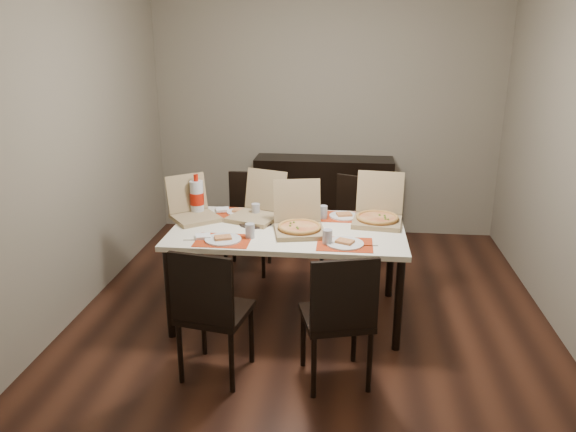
{
  "coord_description": "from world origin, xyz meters",
  "views": [
    {
      "loc": [
        0.26,
        -4.22,
        2.2
      ],
      "look_at": [
        -0.19,
        -0.12,
        0.85
      ],
      "focal_mm": 35.0,
      "sensor_mm": 36.0,
      "label": 1
    }
  ],
  "objects_px": {
    "pizza_box_center": "(299,225)",
    "dining_table": "(288,236)",
    "sideboard": "(323,198)",
    "chair_near_left": "(210,309)",
    "chair_near_right": "(339,314)",
    "soda_bottle": "(197,198)",
    "chair_far_left": "(249,217)",
    "chair_far_right": "(351,222)",
    "dip_bowl": "(300,220)"
  },
  "relations": [
    {
      "from": "chair_near_left",
      "to": "chair_near_right",
      "type": "bearing_deg",
      "value": 0.99
    },
    {
      "from": "dining_table",
      "to": "chair_near_right",
      "type": "bearing_deg",
      "value": -65.27
    },
    {
      "from": "chair_near_left",
      "to": "chair_far_right",
      "type": "relative_size",
      "value": 1.0
    },
    {
      "from": "chair_near_right",
      "to": "chair_far_right",
      "type": "bearing_deg",
      "value": 87.63
    },
    {
      "from": "chair_far_right",
      "to": "dip_bowl",
      "type": "xyz_separation_m",
      "value": [
        -0.42,
        -0.73,
        0.26
      ]
    },
    {
      "from": "chair_far_right",
      "to": "pizza_box_center",
      "type": "height_order",
      "value": "pizza_box_center"
    },
    {
      "from": "sideboard",
      "to": "soda_bottle",
      "type": "relative_size",
      "value": 4.35
    },
    {
      "from": "chair_near_right",
      "to": "soda_bottle",
      "type": "relative_size",
      "value": 2.7
    },
    {
      "from": "dining_table",
      "to": "chair_far_right",
      "type": "height_order",
      "value": "chair_far_right"
    },
    {
      "from": "chair_near_right",
      "to": "chair_far_right",
      "type": "height_order",
      "value": "same"
    },
    {
      "from": "chair_near_right",
      "to": "pizza_box_center",
      "type": "xyz_separation_m",
      "value": [
        -0.33,
        0.85,
        0.3
      ]
    },
    {
      "from": "chair_far_right",
      "to": "chair_near_right",
      "type": "bearing_deg",
      "value": -92.37
    },
    {
      "from": "chair_far_right",
      "to": "dip_bowl",
      "type": "relative_size",
      "value": 6.86
    },
    {
      "from": "sideboard",
      "to": "dining_table",
      "type": "bearing_deg",
      "value": -95.66
    },
    {
      "from": "dining_table",
      "to": "chair_near_right",
      "type": "height_order",
      "value": "chair_near_right"
    },
    {
      "from": "dining_table",
      "to": "chair_near_left",
      "type": "distance_m",
      "value": 1.03
    },
    {
      "from": "dip_bowl",
      "to": "chair_near_left",
      "type": "bearing_deg",
      "value": -113.55
    },
    {
      "from": "chair_near_left",
      "to": "soda_bottle",
      "type": "distance_m",
      "value": 1.32
    },
    {
      "from": "dining_table",
      "to": "dip_bowl",
      "type": "distance_m",
      "value": 0.21
    },
    {
      "from": "sideboard",
      "to": "soda_bottle",
      "type": "distance_m",
      "value": 1.96
    },
    {
      "from": "soda_bottle",
      "to": "chair_near_left",
      "type": "bearing_deg",
      "value": -71.96
    },
    {
      "from": "chair_far_right",
      "to": "pizza_box_center",
      "type": "distance_m",
      "value": 1.1
    },
    {
      "from": "sideboard",
      "to": "chair_near_left",
      "type": "xyz_separation_m",
      "value": [
        -0.59,
        -2.84,
        0.06
      ]
    },
    {
      "from": "chair_near_right",
      "to": "chair_near_left",
      "type": "bearing_deg",
      "value": -179.01
    },
    {
      "from": "sideboard",
      "to": "dining_table",
      "type": "distance_m",
      "value": 1.92
    },
    {
      "from": "chair_near_right",
      "to": "soda_bottle",
      "type": "distance_m",
      "value": 1.74
    },
    {
      "from": "pizza_box_center",
      "to": "dining_table",
      "type": "bearing_deg",
      "value": 141.78
    },
    {
      "from": "sideboard",
      "to": "chair_far_left",
      "type": "relative_size",
      "value": 1.61
    },
    {
      "from": "soda_bottle",
      "to": "chair_near_right",
      "type": "bearing_deg",
      "value": -44.28
    },
    {
      "from": "sideboard",
      "to": "chair_far_right",
      "type": "height_order",
      "value": "chair_far_right"
    },
    {
      "from": "dining_table",
      "to": "dip_bowl",
      "type": "bearing_deg",
      "value": 64.42
    },
    {
      "from": "pizza_box_center",
      "to": "soda_bottle",
      "type": "relative_size",
      "value": 1.38
    },
    {
      "from": "dining_table",
      "to": "soda_bottle",
      "type": "relative_size",
      "value": 5.22
    },
    {
      "from": "chair_far_right",
      "to": "pizza_box_center",
      "type": "xyz_separation_m",
      "value": [
        -0.41,
        -0.97,
        0.3
      ]
    },
    {
      "from": "soda_bottle",
      "to": "pizza_box_center",
      "type": "bearing_deg",
      "value": -20.88
    },
    {
      "from": "sideboard",
      "to": "chair_far_right",
      "type": "relative_size",
      "value": 1.61
    },
    {
      "from": "pizza_box_center",
      "to": "chair_far_left",
      "type": "bearing_deg",
      "value": 119.35
    },
    {
      "from": "chair_near_right",
      "to": "chair_far_left",
      "type": "distance_m",
      "value": 2.08
    },
    {
      "from": "dip_bowl",
      "to": "soda_bottle",
      "type": "distance_m",
      "value": 0.89
    },
    {
      "from": "chair_far_left",
      "to": "dip_bowl",
      "type": "xyz_separation_m",
      "value": [
        0.56,
        -0.78,
        0.26
      ]
    },
    {
      "from": "chair_far_left",
      "to": "dining_table",
      "type": "bearing_deg",
      "value": -63.07
    },
    {
      "from": "chair_near_left",
      "to": "dip_bowl",
      "type": "height_order",
      "value": "chair_near_left"
    },
    {
      "from": "sideboard",
      "to": "chair_near_right",
      "type": "height_order",
      "value": "chair_near_right"
    },
    {
      "from": "sideboard",
      "to": "chair_near_right",
      "type": "distance_m",
      "value": 2.83
    },
    {
      "from": "chair_near_right",
      "to": "dip_bowl",
      "type": "bearing_deg",
      "value": 107.44
    },
    {
      "from": "sideboard",
      "to": "chair_far_right",
      "type": "distance_m",
      "value": 1.05
    },
    {
      "from": "chair_far_left",
      "to": "soda_bottle",
      "type": "distance_m",
      "value": 0.85
    },
    {
      "from": "chair_far_left",
      "to": "chair_far_right",
      "type": "height_order",
      "value": "same"
    },
    {
      "from": "chair_near_left",
      "to": "pizza_box_center",
      "type": "bearing_deg",
      "value": 60.24
    },
    {
      "from": "chair_far_left",
      "to": "pizza_box_center",
      "type": "height_order",
      "value": "pizza_box_center"
    }
  ]
}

